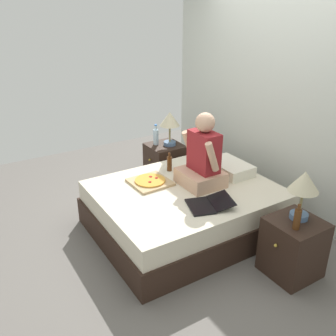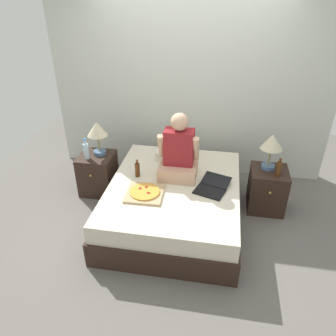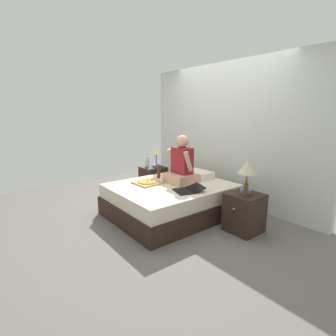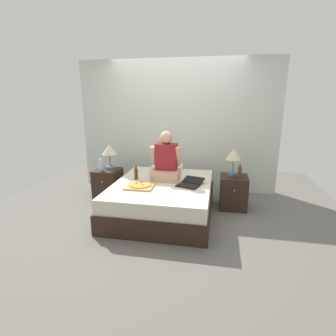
{
  "view_description": "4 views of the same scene",
  "coord_description": "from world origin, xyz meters",
  "px_view_note": "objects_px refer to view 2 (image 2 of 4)",
  "views": [
    {
      "loc": [
        2.87,
        -1.98,
        2.28
      ],
      "look_at": [
        0.04,
        -0.23,
        0.8
      ],
      "focal_mm": 40.0,
      "sensor_mm": 36.0,
      "label": 1
    },
    {
      "loc": [
        0.47,
        -3.11,
        2.58
      ],
      "look_at": [
        -0.06,
        -0.06,
        0.75
      ],
      "focal_mm": 35.0,
      "sensor_mm": 36.0,
      "label": 2
    },
    {
      "loc": [
        3.15,
        -2.52,
        1.66
      ],
      "look_at": [
        -0.07,
        -0.0,
        0.76
      ],
      "focal_mm": 28.0,
      "sensor_mm": 36.0,
      "label": 3
    },
    {
      "loc": [
        0.83,
        -3.79,
        1.76
      ],
      "look_at": [
        0.11,
        -0.13,
        0.78
      ],
      "focal_mm": 28.0,
      "sensor_mm": 36.0,
      "label": 4
    }
  ],
  "objects_px": {
    "bed": "(174,202)",
    "beer_bottle_on_bed": "(137,170)",
    "nightstand_right": "(267,189)",
    "person_seated": "(179,154)",
    "lamp_on_left_nightstand": "(97,131)",
    "lamp_on_right_nightstand": "(272,144)",
    "nightstand_left": "(98,173)",
    "pizza_box": "(145,193)",
    "water_bottle": "(86,151)",
    "beer_bottle": "(279,168)",
    "laptop": "(212,188)"
  },
  "relations": [
    {
      "from": "nightstand_left",
      "to": "water_bottle",
      "type": "xyz_separation_m",
      "value": [
        -0.08,
        -0.09,
        0.38
      ]
    },
    {
      "from": "water_bottle",
      "to": "nightstand_right",
      "type": "bearing_deg",
      "value": 2.25
    },
    {
      "from": "bed",
      "to": "person_seated",
      "type": "height_order",
      "value": "person_seated"
    },
    {
      "from": "lamp_on_left_nightstand",
      "to": "nightstand_right",
      "type": "relative_size",
      "value": 0.82
    },
    {
      "from": "water_bottle",
      "to": "nightstand_right",
      "type": "relative_size",
      "value": 0.51
    },
    {
      "from": "nightstand_right",
      "to": "person_seated",
      "type": "relative_size",
      "value": 0.7
    },
    {
      "from": "bed",
      "to": "beer_bottle_on_bed",
      "type": "height_order",
      "value": "beer_bottle_on_bed"
    },
    {
      "from": "nightstand_right",
      "to": "nightstand_left",
      "type": "bearing_deg",
      "value": 180.0
    },
    {
      "from": "beer_bottle",
      "to": "pizza_box",
      "type": "height_order",
      "value": "beer_bottle"
    },
    {
      "from": "bed",
      "to": "water_bottle",
      "type": "xyz_separation_m",
      "value": [
        -1.19,
        0.33,
        0.41
      ]
    },
    {
      "from": "bed",
      "to": "nightstand_left",
      "type": "bearing_deg",
      "value": 159.06
    },
    {
      "from": "nightstand_right",
      "to": "lamp_on_left_nightstand",
      "type": "bearing_deg",
      "value": 178.68
    },
    {
      "from": "water_bottle",
      "to": "beer_bottle",
      "type": "relative_size",
      "value": 1.2
    },
    {
      "from": "bed",
      "to": "beer_bottle_on_bed",
      "type": "relative_size",
      "value": 8.43
    },
    {
      "from": "beer_bottle_on_bed",
      "to": "laptop",
      "type": "bearing_deg",
      "value": -8.2
    },
    {
      "from": "bed",
      "to": "laptop",
      "type": "xyz_separation_m",
      "value": [
        0.43,
        -0.04,
        0.28
      ]
    },
    {
      "from": "bed",
      "to": "pizza_box",
      "type": "distance_m",
      "value": 0.47
    },
    {
      "from": "nightstand_left",
      "to": "person_seated",
      "type": "relative_size",
      "value": 0.7
    },
    {
      "from": "laptop",
      "to": "nightstand_left",
      "type": "bearing_deg",
      "value": 163.34
    },
    {
      "from": "lamp_on_left_nightstand",
      "to": "beer_bottle",
      "type": "height_order",
      "value": "lamp_on_left_nightstand"
    },
    {
      "from": "beer_bottle",
      "to": "nightstand_right",
      "type": "bearing_deg",
      "value": 125.01
    },
    {
      "from": "lamp_on_right_nightstand",
      "to": "beer_bottle_on_bed",
      "type": "distance_m",
      "value": 1.6
    },
    {
      "from": "beer_bottle_on_bed",
      "to": "lamp_on_left_nightstand",
      "type": "bearing_deg",
      "value": 147.9
    },
    {
      "from": "bed",
      "to": "lamp_on_left_nightstand",
      "type": "xyz_separation_m",
      "value": [
        -1.07,
        0.47,
        0.62
      ]
    },
    {
      "from": "person_seated",
      "to": "pizza_box",
      "type": "xyz_separation_m",
      "value": [
        -0.3,
        -0.46,
        -0.27
      ]
    },
    {
      "from": "lamp_on_left_nightstand",
      "to": "nightstand_left",
      "type": "bearing_deg",
      "value": -128.63
    },
    {
      "from": "bed",
      "to": "person_seated",
      "type": "distance_m",
      "value": 0.58
    },
    {
      "from": "bed",
      "to": "nightstand_right",
      "type": "bearing_deg",
      "value": 20.94
    },
    {
      "from": "bed",
      "to": "beer_bottle_on_bed",
      "type": "xyz_separation_m",
      "value": [
        -0.46,
        0.09,
        0.35
      ]
    },
    {
      "from": "lamp_on_right_nightstand",
      "to": "pizza_box",
      "type": "height_order",
      "value": "lamp_on_right_nightstand"
    },
    {
      "from": "bed",
      "to": "lamp_on_left_nightstand",
      "type": "relative_size",
      "value": 4.12
    },
    {
      "from": "nightstand_right",
      "to": "lamp_on_right_nightstand",
      "type": "distance_m",
      "value": 0.6
    },
    {
      "from": "bed",
      "to": "beer_bottle_on_bed",
      "type": "distance_m",
      "value": 0.58
    },
    {
      "from": "beer_bottle",
      "to": "nightstand_left",
      "type": "bearing_deg",
      "value": 177.49
    },
    {
      "from": "laptop",
      "to": "beer_bottle_on_bed",
      "type": "height_order",
      "value": "beer_bottle_on_bed"
    },
    {
      "from": "lamp_on_right_nightstand",
      "to": "laptop",
      "type": "xyz_separation_m",
      "value": [
        -0.65,
        -0.51,
        -0.35
      ]
    },
    {
      "from": "person_seated",
      "to": "beer_bottle_on_bed",
      "type": "height_order",
      "value": "person_seated"
    },
    {
      "from": "nightstand_left",
      "to": "laptop",
      "type": "distance_m",
      "value": 1.62
    },
    {
      "from": "pizza_box",
      "to": "beer_bottle_on_bed",
      "type": "bearing_deg",
      "value": 115.99
    },
    {
      "from": "lamp_on_left_nightstand",
      "to": "lamp_on_right_nightstand",
      "type": "relative_size",
      "value": 1.0
    },
    {
      "from": "nightstand_left",
      "to": "nightstand_right",
      "type": "relative_size",
      "value": 1.0
    },
    {
      "from": "water_bottle",
      "to": "beer_bottle",
      "type": "height_order",
      "value": "water_bottle"
    },
    {
      "from": "nightstand_left",
      "to": "water_bottle",
      "type": "relative_size",
      "value": 1.98
    },
    {
      "from": "lamp_on_right_nightstand",
      "to": "nightstand_left",
      "type": "bearing_deg",
      "value": -178.69
    },
    {
      "from": "laptop",
      "to": "beer_bottle_on_bed",
      "type": "relative_size",
      "value": 2.24
    },
    {
      "from": "nightstand_left",
      "to": "lamp_on_right_nightstand",
      "type": "bearing_deg",
      "value": 1.31
    },
    {
      "from": "bed",
      "to": "nightstand_right",
      "type": "height_order",
      "value": "nightstand_right"
    },
    {
      "from": "bed",
      "to": "nightstand_right",
      "type": "xyz_separation_m",
      "value": [
        1.11,
        0.42,
        0.03
      ]
    },
    {
      "from": "pizza_box",
      "to": "laptop",
      "type": "bearing_deg",
      "value": 17.11
    },
    {
      "from": "beer_bottle_on_bed",
      "to": "bed",
      "type": "bearing_deg",
      "value": -11.28
    }
  ]
}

